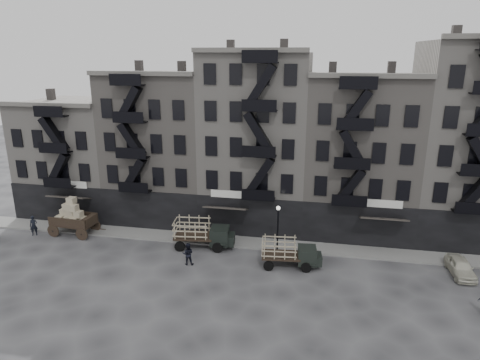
% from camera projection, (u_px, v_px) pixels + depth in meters
% --- Properties ---
extents(ground, '(140.00, 140.00, 0.00)m').
position_uv_depth(ground, '(238.00, 262.00, 36.22)').
color(ground, '#38383A').
rests_on(ground, ground).
extents(sidewalk, '(55.00, 2.50, 0.15)m').
position_uv_depth(sidewalk, '(246.00, 242.00, 39.72)').
color(sidewalk, slate).
rests_on(sidewalk, ground).
extents(building_west, '(10.00, 11.35, 13.20)m').
position_uv_depth(building_west, '(79.00, 156.00, 47.37)').
color(building_west, '#99948D').
rests_on(building_west, ground).
extents(building_midwest, '(10.00, 11.35, 16.20)m').
position_uv_depth(building_midwest, '(164.00, 146.00, 45.11)').
color(building_midwest, gray).
rests_on(building_midwest, ground).
extents(building_center, '(10.00, 11.35, 18.20)m').
position_uv_depth(building_center, '(257.00, 140.00, 43.00)').
color(building_center, '#99948D').
rests_on(building_center, ground).
extents(building_mideast, '(10.00, 11.35, 16.20)m').
position_uv_depth(building_mideast, '(359.00, 154.00, 41.46)').
color(building_mideast, gray).
rests_on(building_mideast, ground).
extents(building_east, '(10.00, 11.35, 19.20)m').
position_uv_depth(building_east, '(473.00, 143.00, 39.21)').
color(building_east, '#99948D').
rests_on(building_east, ground).
extents(lamp_post, '(0.36, 0.36, 4.28)m').
position_uv_depth(lamp_post, '(278.00, 222.00, 37.31)').
color(lamp_post, black).
rests_on(lamp_post, ground).
extents(wagon, '(4.45, 2.58, 3.65)m').
position_uv_depth(wagon, '(72.00, 214.00, 41.13)').
color(wagon, black).
rests_on(wagon, ground).
extents(stake_truck_west, '(5.56, 2.72, 2.70)m').
position_uv_depth(stake_truck_west, '(202.00, 231.00, 38.49)').
color(stake_truck_west, black).
rests_on(stake_truck_west, ground).
extents(stake_truck_east, '(5.00, 2.40, 2.43)m').
position_uv_depth(stake_truck_east, '(290.00, 251.00, 35.05)').
color(stake_truck_east, black).
rests_on(stake_truck_east, ground).
extents(car_east, '(1.78, 4.03, 1.35)m').
position_uv_depth(car_east, '(461.00, 267.00, 33.93)').
color(car_east, beige).
rests_on(car_east, ground).
extents(pedestrian_west, '(0.85, 0.74, 1.96)m').
position_uv_depth(pedestrian_west, '(34.00, 226.00, 41.18)').
color(pedestrian_west, black).
rests_on(pedestrian_west, ground).
extents(pedestrian_mid, '(1.06, 0.89, 1.92)m').
position_uv_depth(pedestrian_mid, '(188.00, 254.00, 35.48)').
color(pedestrian_mid, black).
rests_on(pedestrian_mid, ground).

